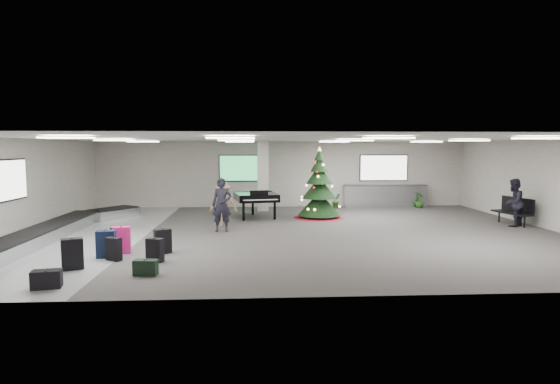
{
  "coord_description": "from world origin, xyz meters",
  "views": [
    {
      "loc": [
        -1.44,
        -15.8,
        2.9
      ],
      "look_at": [
        -0.48,
        1.0,
        1.29
      ],
      "focal_mm": 30.0,
      "sensor_mm": 36.0,
      "label": 1
    }
  ],
  "objects": [
    {
      "name": "bench",
      "position": [
        8.35,
        1.05,
        0.58
      ],
      "size": [
        0.87,
        1.71,
        1.03
      ],
      "rotation": [
        0.0,
        0.0,
        0.2
      ],
      "color": "black",
      "rests_on": "ground"
    },
    {
      "name": "black_duffel",
      "position": [
        -5.72,
        -6.1,
        0.19
      ],
      "size": [
        0.63,
        0.42,
        0.4
      ],
      "rotation": [
        0.0,
        0.0,
        0.19
      ],
      "color": "black",
      "rests_on": "ground"
    },
    {
      "name": "potted_plant_left",
      "position": [
        2.51,
        6.18,
        0.37
      ],
      "size": [
        0.5,
        0.46,
        0.73
      ],
      "primitive_type": "imported",
      "rotation": [
        0.0,
        0.0,
        0.4
      ],
      "color": "#173E13",
      "rests_on": "ground"
    },
    {
      "name": "traveler_bench",
      "position": [
        8.1,
        0.72,
        0.88
      ],
      "size": [
        1.09,
        1.06,
        1.77
      ],
      "primitive_type": "imported",
      "rotation": [
        0.0,
        0.0,
        3.82
      ],
      "color": "black",
      "rests_on": "ground"
    },
    {
      "name": "suitcase_8",
      "position": [
        -5.33,
        -2.28,
        0.3
      ],
      "size": [
        0.46,
        0.34,
        0.62
      ],
      "rotation": [
        0.0,
        0.0,
        -0.27
      ],
      "color": "black",
      "rests_on": "ground"
    },
    {
      "name": "suitcase_0",
      "position": [
        -5.75,
        -4.62,
        0.38
      ],
      "size": [
        0.55,
        0.44,
        0.77
      ],
      "rotation": [
        0.0,
        0.0,
        0.41
      ],
      "color": "black",
      "rests_on": "ground"
    },
    {
      "name": "grand_piano",
      "position": [
        -1.33,
        3.43,
        0.85
      ],
      "size": [
        1.94,
        2.34,
        1.2
      ],
      "rotation": [
        0.0,
        0.0,
        0.18
      ],
      "color": "black",
      "rests_on": "ground"
    },
    {
      "name": "green_duffel",
      "position": [
        -3.91,
        -5.2,
        0.18
      ],
      "size": [
        0.55,
        0.32,
        0.37
      ],
      "rotation": [
        0.0,
        0.0,
        -0.12
      ],
      "color": "black",
      "rests_on": "ground"
    },
    {
      "name": "christmas_tree",
      "position": [
        1.27,
        3.25,
        1.01
      ],
      "size": [
        2.07,
        2.07,
        2.96
      ],
      "color": "maroon",
      "rests_on": "ground"
    },
    {
      "name": "potted_plant_right",
      "position": [
        6.57,
        6.18,
        0.37
      ],
      "size": [
        0.53,
        0.53,
        0.74
      ],
      "primitive_type": "imported",
      "rotation": [
        0.0,
        0.0,
        1.92
      ],
      "color": "#173E13",
      "rests_on": "ground"
    },
    {
      "name": "suitcase_3",
      "position": [
        -3.94,
        -3.0,
        0.34
      ],
      "size": [
        0.51,
        0.41,
        0.69
      ],
      "rotation": [
        0.0,
        0.0,
        0.43
      ],
      "color": "black",
      "rests_on": "ground"
    },
    {
      "name": "baggage_carousel",
      "position": [
        -7.84,
        -0.08,
        0.21
      ],
      "size": [
        2.28,
        9.71,
        0.43
      ],
      "color": "silver",
      "rests_on": "ground"
    },
    {
      "name": "ground",
      "position": [
        0.0,
        0.0,
        0.0
      ],
      "size": [
        18.0,
        18.0,
        0.0
      ],
      "primitive_type": "plane",
      "color": "#3E3B39",
      "rests_on": "ground"
    },
    {
      "name": "suitcase_7",
      "position": [
        -3.95,
        -3.97,
        0.3
      ],
      "size": [
        0.47,
        0.35,
        0.63
      ],
      "rotation": [
        0.0,
        0.0,
        -0.36
      ],
      "color": "black",
      "rests_on": "ground"
    },
    {
      "name": "navy_suitcase",
      "position": [
        -5.32,
        -3.46,
        0.36
      ],
      "size": [
        0.49,
        0.31,
        0.75
      ],
      "rotation": [
        0.0,
        0.0,
        0.07
      ],
      "color": "black",
      "rests_on": "ground"
    },
    {
      "name": "traveler_a",
      "position": [
        -2.53,
        0.27,
        0.93
      ],
      "size": [
        0.71,
        0.5,
        1.86
      ],
      "primitive_type": "imported",
      "rotation": [
        0.0,
        0.0,
        -0.08
      ],
      "color": "black",
      "rests_on": "ground"
    },
    {
      "name": "suitcase_1",
      "position": [
        -5.03,
        -3.77,
        0.3
      ],
      "size": [
        0.44,
        0.36,
        0.62
      ],
      "rotation": [
        0.0,
        0.0,
        -0.5
      ],
      "color": "black",
      "rests_on": "ground"
    },
    {
      "name": "room_envelope",
      "position": [
        -0.38,
        0.67,
        2.33
      ],
      "size": [
        18.02,
        14.02,
        3.21
      ],
      "color": "#A09992",
      "rests_on": "ground"
    },
    {
      "name": "service_counter",
      "position": [
        5.0,
        6.65,
        0.55
      ],
      "size": [
        4.05,
        0.65,
        1.08
      ],
      "color": "silver",
      "rests_on": "ground"
    },
    {
      "name": "traveler_b",
      "position": [
        -2.55,
        1.39,
        0.82
      ],
      "size": [
        1.17,
        0.82,
        1.65
      ],
      "primitive_type": "imported",
      "rotation": [
        0.0,
        0.0,
        -0.21
      ],
      "color": "#7E6A4E",
      "rests_on": "ground"
    },
    {
      "name": "pink_suitcase",
      "position": [
        -5.06,
        -2.94,
        0.37
      ],
      "size": [
        0.51,
        0.34,
        0.76
      ],
      "rotation": [
        0.0,
        0.0,
        0.17
      ],
      "color": "#D81C70",
      "rests_on": "ground"
    }
  ]
}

